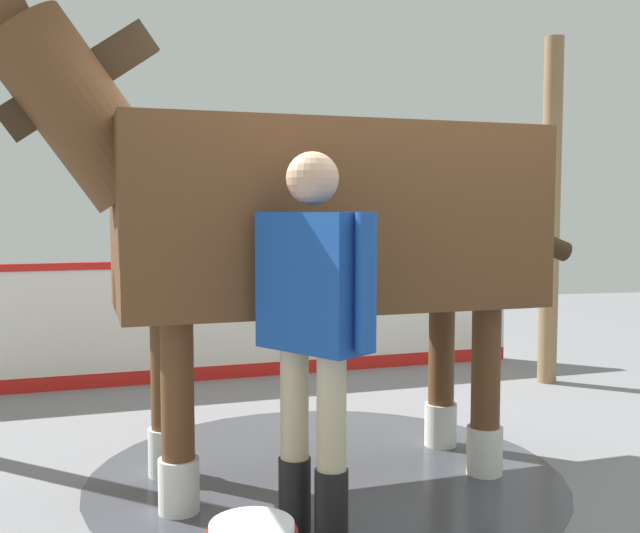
% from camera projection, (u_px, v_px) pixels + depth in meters
% --- Properties ---
extents(ground_plane, '(16.00, 16.00, 0.02)m').
position_uv_depth(ground_plane, '(388.00, 477.00, 4.12)').
color(ground_plane, gray).
extents(wet_patch, '(2.63, 2.63, 0.00)m').
position_uv_depth(wet_patch, '(326.00, 474.00, 4.13)').
color(wet_patch, '#42444C').
rests_on(wet_patch, ground).
extents(barrier_wall, '(5.35, 0.78, 1.05)m').
position_uv_depth(barrier_wall, '(234.00, 323.00, 6.49)').
color(barrier_wall, white).
rests_on(barrier_wall, ground).
extents(roof_post_far, '(0.16, 0.16, 2.91)m').
position_uv_depth(roof_post_far, '(550.00, 212.00, 6.25)').
color(roof_post_far, olive).
rests_on(roof_post_far, ground).
extents(horse, '(3.63, 1.24, 2.61)m').
position_uv_depth(horse, '(304.00, 217.00, 3.98)').
color(horse, brown).
rests_on(horse, ground).
extents(handler, '(0.48, 0.57, 1.73)m').
position_uv_depth(handler, '(312.00, 317.00, 3.26)').
color(handler, black).
rests_on(handler, ground).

